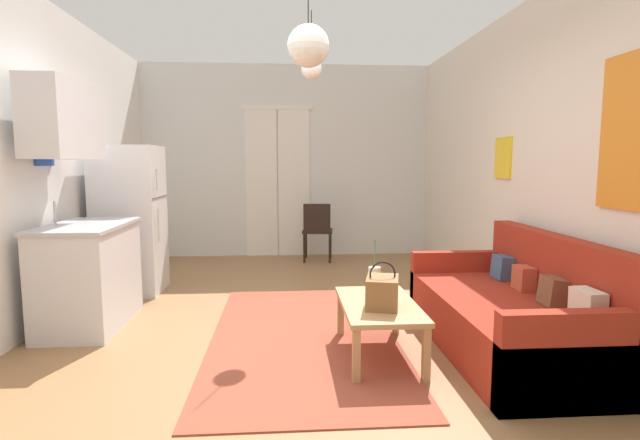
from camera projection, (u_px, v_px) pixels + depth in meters
ground_plane at (291, 359)px, 3.65m from camera, size 4.85×8.36×0.10m
wall_back at (287, 162)px, 7.37m from camera, size 4.45×0.13×2.85m
wall_right at (582, 161)px, 3.63m from camera, size 0.12×7.96×2.85m
area_rug at (303, 336)px, 3.98m from camera, size 1.48×2.82×0.01m
couch at (516, 316)px, 3.66m from camera, size 0.94×1.93×0.87m
coffee_table at (379, 309)px, 3.56m from camera, size 0.54×0.96×0.40m
bamboo_vase at (374, 279)px, 3.88m from camera, size 0.10×0.10×0.41m
handbag at (382, 292)px, 3.44m from camera, size 0.28×0.34×0.33m
refrigerator at (130, 220)px, 5.29m from camera, size 0.68×0.66×1.59m
kitchen_counter at (82, 236)px, 4.17m from camera, size 0.62×1.07×2.08m
accent_chair at (317, 228)px, 6.94m from camera, size 0.47×0.45×0.84m
pendant_lamp_near at (308, 46)px, 3.22m from camera, size 0.28×0.28×0.81m
pendant_lamp_far at (311, 69)px, 4.70m from camera, size 0.20×0.20×0.65m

